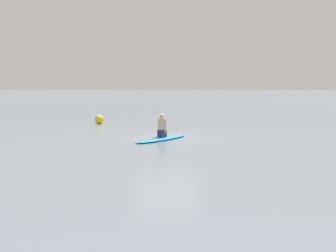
{
  "coord_description": "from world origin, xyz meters",
  "views": [
    {
      "loc": [
        -1.57,
        15.07,
        2.08
      ],
      "look_at": [
        -0.1,
        0.98,
        0.58
      ],
      "focal_mm": 40.01,
      "sensor_mm": 36.0,
      "label": 1
    }
  ],
  "objects": [
    {
      "name": "surfboard",
      "position": [
        0.18,
        0.61,
        0.05
      ],
      "size": [
        2.18,
        2.96,
        0.1
      ],
      "primitive_type": "ellipsoid",
      "rotation": [
        0.0,
        0.0,
        1.03
      ],
      "color": "#339EC6",
      "rests_on": "ground"
    },
    {
      "name": "buoy_marker",
      "position": [
        4.41,
        -5.2,
        0.25
      ],
      "size": [
        0.5,
        0.5,
        0.5
      ],
      "primitive_type": "sphere",
      "color": "yellow",
      "rests_on": "ground"
    },
    {
      "name": "ground_plane",
      "position": [
        0.0,
        0.0,
        0.0
      ],
      "size": [
        400.0,
        400.0,
        0.0
      ],
      "primitive_type": "plane",
      "color": "gray"
    },
    {
      "name": "person_paddler",
      "position": [
        0.18,
        0.61,
        0.52
      ],
      "size": [
        0.38,
        0.39,
        0.92
      ],
      "rotation": [
        0.0,
        0.0,
        1.03
      ],
      "color": "navy",
      "rests_on": "surfboard"
    }
  ]
}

